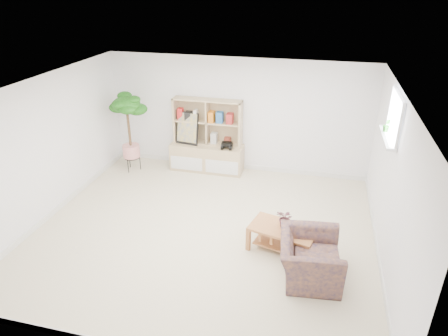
% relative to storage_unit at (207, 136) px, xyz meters
% --- Properties ---
extents(floor, '(5.50, 5.00, 0.01)m').
position_rel_storage_unit_xyz_m(floor, '(0.59, -2.24, -0.78)').
color(floor, beige).
rests_on(floor, ground).
extents(ceiling, '(5.50, 5.00, 0.01)m').
position_rel_storage_unit_xyz_m(ceiling, '(0.59, -2.24, 1.62)').
color(ceiling, white).
rests_on(ceiling, walls).
extents(walls, '(5.51, 5.01, 2.40)m').
position_rel_storage_unit_xyz_m(walls, '(0.59, -2.24, 0.42)').
color(walls, white).
rests_on(walls, floor).
extents(baseboard, '(5.50, 5.00, 0.10)m').
position_rel_storage_unit_xyz_m(baseboard, '(0.59, -2.24, -0.73)').
color(baseboard, white).
rests_on(baseboard, floor).
extents(window, '(0.10, 0.98, 0.68)m').
position_rel_storage_unit_xyz_m(window, '(3.32, -1.64, 1.22)').
color(window, silver).
rests_on(window, walls).
extents(window_sill, '(0.14, 1.00, 0.04)m').
position_rel_storage_unit_xyz_m(window_sill, '(3.26, -1.64, 0.90)').
color(window_sill, white).
rests_on(window_sill, walls).
extents(storage_unit, '(1.55, 0.52, 1.55)m').
position_rel_storage_unit_xyz_m(storage_unit, '(0.00, 0.00, 0.00)').
color(storage_unit, tan).
rests_on(storage_unit, floor).
extents(poster, '(0.51, 0.19, 0.69)m').
position_rel_storage_unit_xyz_m(poster, '(-0.41, -0.03, 0.15)').
color(poster, yellow).
rests_on(poster, storage_unit).
extents(toy_truck, '(0.33, 0.23, 0.17)m').
position_rel_storage_unit_xyz_m(toy_truck, '(0.47, -0.11, -0.11)').
color(toy_truck, black).
rests_on(toy_truck, storage_unit).
extents(coffee_table, '(1.09, 0.77, 0.40)m').
position_rel_storage_unit_xyz_m(coffee_table, '(1.90, -2.46, -0.58)').
color(coffee_table, '#B06F36').
rests_on(coffee_table, floor).
extents(table_plant, '(0.34, 0.33, 0.29)m').
position_rel_storage_unit_xyz_m(table_plant, '(1.92, -2.42, -0.23)').
color(table_plant, '#104C16').
rests_on(table_plant, coffee_table).
extents(floor_tree, '(0.79, 0.79, 1.70)m').
position_rel_storage_unit_xyz_m(floor_tree, '(-1.57, -0.40, 0.07)').
color(floor_tree, '#0F400D').
rests_on(floor_tree, floor).
extents(armchair, '(0.93, 1.04, 0.71)m').
position_rel_storage_unit_xyz_m(armchair, '(2.33, -2.97, -0.42)').
color(armchair, '#16183D').
rests_on(armchair, floor).
extents(sill_plant, '(0.13, 0.11, 0.21)m').
position_rel_storage_unit_xyz_m(sill_plant, '(3.26, -1.45, 1.03)').
color(sill_plant, '#0F400D').
rests_on(sill_plant, window_sill).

